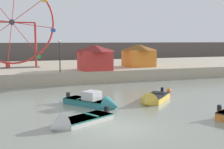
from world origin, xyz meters
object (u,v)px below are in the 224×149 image
(promenade_lamp_near, at_px, (60,51))
(mooring_buoy_orange, at_px, (169,90))
(ferris_wheel_red_frame, at_px, (12,24))
(carnival_booth_orange_canopy, at_px, (139,55))
(motorboat_pale_grey, at_px, (74,122))
(motorboat_mustard_yellow, at_px, (153,99))
(carnival_booth_red_striped, at_px, (95,57))
(motorboat_teal_painted, at_px, (96,102))

(promenade_lamp_near, xyz_separation_m, mooring_buoy_orange, (8.74, -8.68, -3.55))
(ferris_wheel_red_frame, xyz_separation_m, carnival_booth_orange_canopy, (16.17, -3.59, -4.07))
(mooring_buoy_orange, bearing_deg, motorboat_pale_grey, -145.11)
(motorboat_mustard_yellow, height_order, motorboat_pale_grey, motorboat_mustard_yellow)
(motorboat_mustard_yellow, relative_size, mooring_buoy_orange, 9.41)
(carnival_booth_orange_canopy, height_order, mooring_buoy_orange, carnival_booth_orange_canopy)
(mooring_buoy_orange, bearing_deg, carnival_booth_red_striped, 113.38)
(motorboat_mustard_yellow, height_order, carnival_booth_orange_canopy, carnival_booth_orange_canopy)
(motorboat_mustard_yellow, bearing_deg, mooring_buoy_orange, 179.67)
(motorboat_teal_painted, xyz_separation_m, promenade_lamp_near, (-0.58, 11.87, 3.44))
(motorboat_mustard_yellow, height_order, motorboat_teal_painted, motorboat_teal_painted)
(motorboat_mustard_yellow, bearing_deg, ferris_wheel_red_frame, -107.75)
(ferris_wheel_red_frame, bearing_deg, motorboat_teal_painted, -74.53)
(motorboat_pale_grey, relative_size, mooring_buoy_orange, 10.21)
(motorboat_mustard_yellow, height_order, mooring_buoy_orange, motorboat_mustard_yellow)
(motorboat_mustard_yellow, relative_size, carnival_booth_orange_canopy, 0.98)
(promenade_lamp_near, height_order, mooring_buoy_orange, promenade_lamp_near)
(motorboat_teal_painted, relative_size, mooring_buoy_orange, 10.58)
(motorboat_teal_painted, bearing_deg, promenade_lamp_near, 147.51)
(carnival_booth_orange_canopy, xyz_separation_m, mooring_buoy_orange, (-2.68, -12.49, -2.72))
(ferris_wheel_red_frame, xyz_separation_m, promenade_lamp_near, (4.75, -7.40, -3.25))
(motorboat_mustard_yellow, bearing_deg, motorboat_pale_grey, -15.72)
(carnival_booth_red_striped, xyz_separation_m, promenade_lamp_near, (-4.43, -1.29, 0.81))
(motorboat_mustard_yellow, xyz_separation_m, motorboat_teal_painted, (-4.70, 0.23, 0.06))
(motorboat_teal_painted, bearing_deg, motorboat_mustard_yellow, 51.96)
(motorboat_teal_painted, height_order, carnival_booth_red_striped, carnival_booth_red_striped)
(motorboat_teal_painted, relative_size, motorboat_pale_grey, 1.04)
(motorboat_mustard_yellow, xyz_separation_m, ferris_wheel_red_frame, (-10.04, 19.49, 6.75))
(motorboat_pale_grey, height_order, mooring_buoy_orange, motorboat_pale_grey)
(promenade_lamp_near, bearing_deg, motorboat_teal_painted, -87.19)
(motorboat_teal_painted, xyz_separation_m, ferris_wheel_red_frame, (-5.33, 19.27, 6.69))
(motorboat_pale_grey, bearing_deg, promenade_lamp_near, -124.26)
(carnival_booth_orange_canopy, bearing_deg, ferris_wheel_red_frame, 165.12)
(motorboat_teal_painted, bearing_deg, carnival_booth_orange_canopy, 110.04)
(promenade_lamp_near, bearing_deg, carnival_booth_orange_canopy, 18.44)
(motorboat_pale_grey, bearing_deg, motorboat_teal_painted, -148.38)
(motorboat_teal_painted, bearing_deg, motorboat_pale_grey, -66.72)
(motorboat_teal_painted, height_order, promenade_lamp_near, promenade_lamp_near)
(motorboat_mustard_yellow, relative_size, ferris_wheel_red_frame, 0.37)
(motorboat_mustard_yellow, xyz_separation_m, carnival_booth_red_striped, (-0.86, 13.38, 2.69))
(motorboat_mustard_yellow, distance_m, promenade_lamp_near, 13.65)
(ferris_wheel_red_frame, distance_m, carnival_booth_orange_canopy, 17.06)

